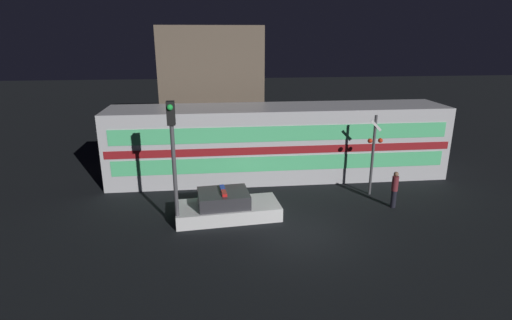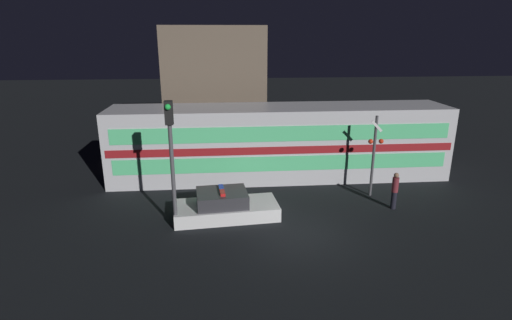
% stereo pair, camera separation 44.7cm
% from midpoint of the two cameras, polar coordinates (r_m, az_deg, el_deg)
% --- Properties ---
extents(ground_plane, '(120.00, 120.00, 0.00)m').
position_cam_midpoint_polar(ground_plane, '(16.28, 6.62, -10.44)').
color(ground_plane, black).
extents(train, '(18.14, 3.21, 3.93)m').
position_cam_midpoint_polar(train, '(21.89, 3.96, 2.54)').
color(train, silver).
rests_on(train, ground_plane).
extents(police_car, '(4.60, 2.33, 1.30)m').
position_cam_midpoint_polar(police_car, '(17.43, -3.70, -6.66)').
color(police_car, silver).
rests_on(police_car, ground_plane).
extents(pedestrian, '(0.29, 0.29, 1.72)m').
position_cam_midpoint_polar(pedestrian, '(19.15, 19.84, -4.12)').
color(pedestrian, black).
rests_on(pedestrian, ground_plane).
extents(crossing_signal_near, '(0.74, 0.32, 3.98)m').
position_cam_midpoint_polar(crossing_signal_near, '(19.94, 17.13, 1.09)').
color(crossing_signal_near, '#4C4C51').
rests_on(crossing_signal_near, ground_plane).
extents(traffic_light_corner, '(0.30, 0.46, 5.24)m').
position_cam_midpoint_polar(traffic_light_corner, '(15.68, -11.23, 1.55)').
color(traffic_light_corner, '#4C4C51').
rests_on(traffic_light_corner, ground_plane).
extents(building_left, '(6.59, 6.57, 8.14)m').
position_cam_midpoint_polar(building_left, '(28.67, -5.37, 10.34)').
color(building_left, brown).
rests_on(building_left, ground_plane).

